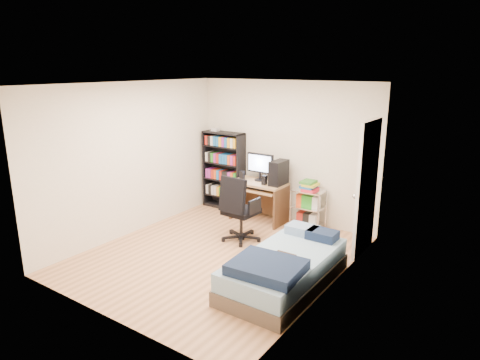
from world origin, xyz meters
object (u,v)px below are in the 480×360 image
Objects in this scene: media_shelf at (224,169)px; computer_desk at (265,186)px; office_chair at (239,220)px; bed at (284,269)px.

computer_desk is (1.06, -0.19, -0.12)m from media_shelf.
media_shelf is 1.75m from office_chair.
media_shelf is 1.09m from computer_desk.
computer_desk is 1.13× the size of office_chair.
bed is (1.31, -0.89, -0.10)m from office_chair.
office_chair is 0.57× the size of bed.
office_chair reaches higher than bed.
bed is (2.51, -2.09, -0.54)m from media_shelf.
computer_desk is 2.43m from bed.
media_shelf reaches higher than office_chair.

